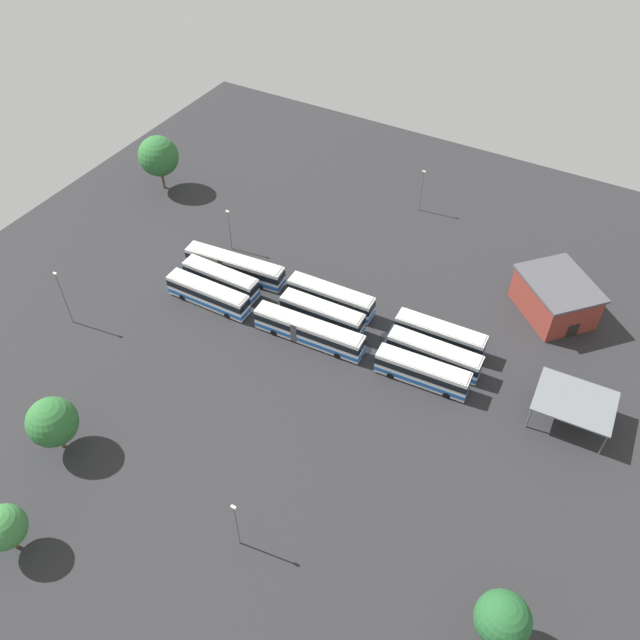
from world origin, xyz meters
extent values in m
plane|color=#28282B|center=(0.00, 0.00, 0.00)|extent=(113.43, 113.43, 0.00)
cube|color=silver|center=(-16.07, -4.29, 1.89)|extent=(12.82, 2.60, 3.17)
cube|color=beige|center=(-16.07, -4.29, 3.54)|extent=(12.31, 2.40, 0.14)
cube|color=black|center=(-16.07, -4.29, 2.39)|extent=(12.89, 2.64, 1.02)
cube|color=#1E56A8|center=(-16.07, -4.29, 1.00)|extent=(12.89, 2.64, 0.63)
cube|color=black|center=(-9.66, -4.23, 2.49)|extent=(0.08, 2.04, 1.17)
cylinder|color=black|center=(-12.11, -3.11, 0.50)|extent=(1.00, 0.31, 1.00)
cylinder|color=black|center=(-12.09, -5.40, 0.50)|extent=(1.00, 0.31, 1.00)
cylinder|color=black|center=(-20.05, -3.18, 0.50)|extent=(1.00, 0.31, 1.00)
cylinder|color=black|center=(-20.03, -5.47, 0.50)|extent=(1.00, 0.31, 1.00)
cube|color=silver|center=(-16.41, -0.67, 1.89)|extent=(11.99, 2.54, 3.17)
cube|color=beige|center=(-16.41, -0.67, 3.54)|extent=(11.51, 2.34, 0.14)
cube|color=black|center=(-16.41, -0.67, 2.39)|extent=(12.05, 2.58, 1.02)
cube|color=#1E56A8|center=(-16.41, -0.67, 1.00)|extent=(12.05, 2.58, 0.63)
cube|color=black|center=(-10.40, -0.70, 2.49)|extent=(0.07, 2.04, 1.17)
cylinder|color=black|center=(-12.69, 0.46, 0.50)|extent=(1.00, 0.30, 1.00)
cylinder|color=black|center=(-12.70, -1.83, 0.50)|extent=(1.00, 0.30, 1.00)
cylinder|color=black|center=(-20.11, 0.49, 0.50)|extent=(1.00, 0.30, 1.00)
cylinder|color=black|center=(-20.12, -1.80, 0.50)|extent=(1.00, 0.30, 1.00)
cube|color=silver|center=(-16.29, 2.75, 1.89)|extent=(15.84, 3.93, 3.17)
cube|color=beige|center=(-16.29, 2.75, 3.54)|extent=(15.20, 3.67, 0.14)
cube|color=black|center=(-16.29, 2.75, 2.39)|extent=(15.92, 3.97, 1.02)
cube|color=#1E56A8|center=(-16.29, 2.75, 1.00)|extent=(15.92, 3.97, 0.63)
cube|color=black|center=(-8.46, 3.48, 2.49)|extent=(0.25, 2.04, 1.17)
cube|color=#47474C|center=(-18.00, 2.59, 1.89)|extent=(1.13, 2.61, 3.05)
cylinder|color=black|center=(-11.55, 4.34, 0.50)|extent=(1.02, 0.39, 1.00)
cylinder|color=black|center=(-11.34, 2.06, 0.50)|extent=(1.02, 0.39, 1.00)
cylinder|color=black|center=(-21.23, 3.44, 0.50)|extent=(1.02, 0.39, 1.00)
cylinder|color=black|center=(-21.02, 1.16, 0.50)|extent=(1.02, 0.39, 1.00)
cube|color=silver|center=(0.27, -3.60, 1.89)|extent=(15.79, 3.34, 3.17)
cube|color=beige|center=(0.27, -3.60, 3.54)|extent=(15.15, 3.11, 0.14)
cube|color=black|center=(0.27, -3.60, 2.39)|extent=(15.87, 3.38, 1.02)
cube|color=#1E56A8|center=(0.27, -3.60, 1.00)|extent=(15.87, 3.38, 0.63)
cube|color=black|center=(8.11, -3.17, 2.49)|extent=(0.17, 2.04, 1.17)
cube|color=#47474C|center=(-1.46, -3.69, 1.89)|extent=(1.04, 2.58, 3.05)
cylinder|color=black|center=(5.06, -2.19, 0.50)|extent=(1.01, 0.35, 1.00)
cylinder|color=black|center=(5.18, -4.47, 0.50)|extent=(1.01, 0.35, 1.00)
cylinder|color=black|center=(-4.65, -2.72, 0.50)|extent=(1.01, 0.35, 1.00)
cylinder|color=black|center=(-4.52, -5.01, 0.50)|extent=(1.01, 0.35, 1.00)
cube|color=silver|center=(0.20, 0.20, 1.89)|extent=(12.19, 2.90, 3.17)
cube|color=beige|center=(0.20, 0.20, 3.54)|extent=(11.70, 2.68, 0.14)
cube|color=black|center=(0.20, 0.20, 2.39)|extent=(12.26, 2.94, 1.02)
cube|color=#1E56A8|center=(0.20, 0.20, 1.00)|extent=(12.26, 2.94, 0.63)
cube|color=black|center=(6.26, 0.41, 2.49)|extent=(0.13, 2.04, 1.17)
cylinder|color=black|center=(3.91, 1.47, 0.50)|extent=(1.01, 0.33, 1.00)
cylinder|color=black|center=(3.99, -0.82, 0.50)|extent=(1.01, 0.33, 1.00)
cylinder|color=black|center=(-3.60, 1.21, 0.50)|extent=(1.01, 0.33, 1.00)
cylinder|color=black|center=(-3.52, -1.07, 0.50)|extent=(1.01, 0.33, 1.00)
cube|color=silver|center=(-0.40, 3.81, 1.89)|extent=(12.93, 2.96, 3.17)
cube|color=beige|center=(-0.40, 3.81, 3.54)|extent=(12.41, 2.74, 0.14)
cube|color=black|center=(-0.40, 3.81, 2.39)|extent=(12.99, 3.00, 1.02)
cube|color=#1E56A8|center=(-0.40, 3.81, 1.00)|extent=(12.99, 3.00, 0.63)
cube|color=black|center=(6.03, 4.05, 2.49)|extent=(0.13, 2.04, 1.17)
cylinder|color=black|center=(3.54, 5.10, 0.50)|extent=(1.01, 0.34, 1.00)
cylinder|color=black|center=(3.62, 2.82, 0.50)|extent=(1.01, 0.34, 1.00)
cylinder|color=black|center=(-4.42, 4.81, 0.50)|extent=(1.01, 0.34, 1.00)
cylinder|color=black|center=(-4.33, 2.52, 0.50)|extent=(1.01, 0.34, 1.00)
cube|color=silver|center=(16.55, -2.78, 1.89)|extent=(12.34, 3.30, 3.17)
cube|color=beige|center=(16.55, -2.78, 3.54)|extent=(11.84, 3.07, 0.14)
cube|color=black|center=(16.55, -2.78, 2.39)|extent=(12.41, 3.34, 1.02)
cube|color=#1E56A8|center=(16.55, -2.78, 1.00)|extent=(12.41, 3.34, 0.63)
cube|color=black|center=(22.65, -2.37, 2.49)|extent=(0.20, 2.04, 1.17)
cylinder|color=black|center=(20.25, -1.38, 0.50)|extent=(1.02, 0.37, 1.00)
cylinder|color=black|center=(20.40, -3.67, 0.50)|extent=(1.02, 0.37, 1.00)
cylinder|color=black|center=(12.70, -1.89, 0.50)|extent=(1.02, 0.37, 1.00)
cylinder|color=black|center=(12.85, -4.17, 0.50)|extent=(1.02, 0.37, 1.00)
cube|color=silver|center=(16.72, 0.77, 1.89)|extent=(12.56, 2.87, 3.17)
cube|color=beige|center=(16.72, 0.77, 3.54)|extent=(12.06, 2.65, 0.14)
cube|color=black|center=(16.72, 0.77, 2.39)|extent=(12.62, 2.91, 1.02)
cube|color=#1E56A8|center=(16.72, 0.77, 1.00)|extent=(12.62, 2.91, 0.63)
cube|color=black|center=(22.97, 0.97, 2.49)|extent=(0.12, 2.04, 1.17)
cylinder|color=black|center=(20.55, 2.04, 0.50)|extent=(1.01, 0.33, 1.00)
cylinder|color=black|center=(20.62, -0.25, 0.50)|extent=(1.01, 0.33, 1.00)
cylinder|color=black|center=(12.81, 1.80, 0.50)|extent=(1.01, 0.33, 1.00)
cylinder|color=black|center=(12.88, -0.49, 0.50)|extent=(1.01, 0.33, 1.00)
cube|color=silver|center=(16.06, 4.45, 1.89)|extent=(12.40, 3.04, 3.17)
cube|color=beige|center=(16.06, 4.45, 3.54)|extent=(11.90, 2.82, 0.14)
cube|color=black|center=(16.06, 4.45, 2.39)|extent=(12.46, 3.08, 1.02)
cube|color=#1E56A8|center=(16.06, 4.45, 1.00)|extent=(12.46, 3.08, 0.63)
cube|color=black|center=(22.21, 4.73, 2.49)|extent=(0.15, 2.04, 1.17)
cylinder|color=black|center=(19.82, 5.76, 0.50)|extent=(1.01, 0.35, 1.00)
cylinder|color=black|center=(19.92, 3.48, 0.50)|extent=(1.01, 0.35, 1.00)
cylinder|color=black|center=(12.20, 5.42, 0.50)|extent=(1.01, 0.35, 1.00)
cylinder|color=black|center=(12.30, 3.13, 0.50)|extent=(1.01, 0.35, 1.00)
cube|color=maroon|center=(27.71, 18.47, 2.66)|extent=(13.05, 12.96, 5.32)
cube|color=#4C4C51|center=(27.71, 18.47, 5.50)|extent=(13.83, 13.73, 0.36)
cube|color=black|center=(31.45, 14.97, 1.10)|extent=(1.27, 1.35, 2.20)
cube|color=slate|center=(34.71, 0.45, 3.70)|extent=(9.62, 7.77, 0.20)
cylinder|color=#59595B|center=(38.88, 4.02, 1.80)|extent=(0.20, 0.20, 3.60)
cylinder|color=#59595B|center=(39.20, -2.71, 1.80)|extent=(0.20, 0.20, 3.60)
cylinder|color=#59595B|center=(30.22, 3.60, 1.80)|extent=(0.20, 0.20, 3.60)
cylinder|color=#59595B|center=(30.54, -3.13, 1.80)|extent=(0.20, 0.20, 3.60)
cylinder|color=slate|center=(-20.63, 7.91, 3.52)|extent=(0.16, 0.16, 7.03)
cube|color=silver|center=(-20.63, 7.91, 7.21)|extent=(0.56, 0.28, 0.20)
cylinder|color=slate|center=(8.61, -32.66, 3.64)|extent=(0.16, 0.16, 7.27)
cube|color=silver|center=(8.61, -32.66, 7.45)|extent=(0.56, 0.28, 0.20)
cylinder|color=slate|center=(-30.78, -16.82, 4.44)|extent=(0.16, 0.16, 8.89)
cube|color=silver|center=(-30.78, -16.82, 9.07)|extent=(0.56, 0.28, 0.20)
cylinder|color=slate|center=(1.26, 32.34, 3.71)|extent=(0.16, 0.16, 7.43)
cube|color=silver|center=(1.26, 32.34, 7.61)|extent=(0.56, 0.28, 0.20)
cylinder|color=brown|center=(-11.58, -44.53, 1.15)|extent=(0.44, 0.44, 2.31)
sphere|color=#387A3D|center=(-11.58, -44.53, 4.30)|extent=(4.68, 4.68, 4.68)
cylinder|color=brown|center=(35.09, -29.05, 1.50)|extent=(0.44, 0.44, 3.00)
sphere|color=#235B2D|center=(35.09, -29.05, 5.22)|extent=(5.21, 5.21, 5.21)
cylinder|color=brown|center=(-16.55, -32.85, 1.17)|extent=(0.44, 0.44, 2.35)
sphere|color=#2D6B33|center=(-16.55, -32.85, 4.83)|extent=(5.84, 5.84, 5.84)
cylinder|color=brown|center=(-41.12, 16.39, 1.72)|extent=(0.44, 0.44, 3.44)
sphere|color=#2D6B33|center=(-41.12, 16.39, 6.37)|extent=(6.91, 6.91, 6.91)
cylinder|color=black|center=(6.96, -1.41, 0.00)|extent=(3.36, 3.36, 0.01)
cylinder|color=black|center=(9.86, 2.21, 0.00)|extent=(2.98, 2.98, 0.01)
camera|label=1|loc=(31.89, -56.78, 65.44)|focal=36.71mm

